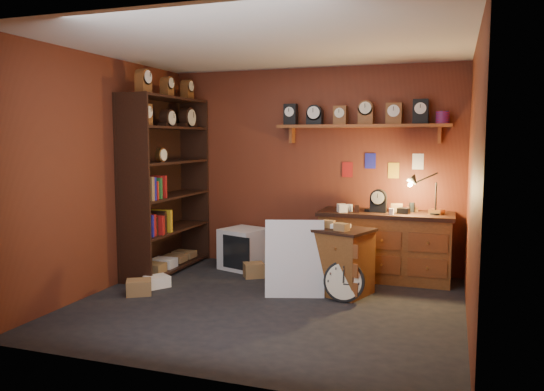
{
  "coord_description": "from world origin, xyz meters",
  "views": [
    {
      "loc": [
        1.83,
        -5.17,
        1.76
      ],
      "look_at": [
        -0.07,
        0.35,
        1.13
      ],
      "focal_mm": 35.0,
      "sensor_mm": 36.0,
      "label": 1
    }
  ],
  "objects": [
    {
      "name": "floor",
      "position": [
        0.0,
        0.0,
        0.0
      ],
      "size": [
        4.0,
        4.0,
        0.0
      ],
      "primitive_type": "plane",
      "color": "black",
      "rests_on": "ground"
    },
    {
      "name": "room_shell",
      "position": [
        0.04,
        0.11,
        1.72
      ],
      "size": [
        4.02,
        3.62,
        2.71
      ],
      "color": "maroon",
      "rests_on": "ground"
    },
    {
      "name": "shelving_unit",
      "position": [
        -1.79,
        0.98,
        1.25
      ],
      "size": [
        0.47,
        1.6,
        2.58
      ],
      "color": "black",
      "rests_on": "ground"
    },
    {
      "name": "workbench",
      "position": [
        1.05,
        1.47,
        0.47
      ],
      "size": [
        1.64,
        0.66,
        1.36
      ],
      "color": "brown",
      "rests_on": "ground"
    },
    {
      "name": "low_cabinet",
      "position": [
        0.64,
        0.67,
        0.41
      ],
      "size": [
        0.8,
        0.74,
        0.84
      ],
      "rotation": [
        0.0,
        0.0,
        -0.34
      ],
      "color": "brown",
      "rests_on": "ground"
    },
    {
      "name": "big_round_clock",
      "position": [
        0.75,
        0.39,
        0.22
      ],
      "size": [
        0.45,
        0.15,
        0.45
      ],
      "color": "black",
      "rests_on": "ground"
    },
    {
      "name": "white_panel",
      "position": [
        0.18,
        0.4,
        0.0
      ],
      "size": [
        0.68,
        0.37,
        0.87
      ],
      "primitive_type": "cube",
      "rotation": [
        -0.17,
        0.0,
        0.3
      ],
      "color": "silver",
      "rests_on": "ground"
    },
    {
      "name": "mini_fridge",
      "position": [
        -0.83,
        1.39,
        0.27
      ],
      "size": [
        0.66,
        0.68,
        0.55
      ],
      "rotation": [
        0.0,
        0.0,
        -0.32
      ],
      "color": "silver",
      "rests_on": "ground"
    },
    {
      "name": "floor_box_a",
      "position": [
        -1.5,
        -0.12,
        0.08
      ],
      "size": [
        0.35,
        0.34,
        0.17
      ],
      "primitive_type": "cube",
      "rotation": [
        0.0,
        0.0,
        0.55
      ],
      "color": "olive",
      "rests_on": "ground"
    },
    {
      "name": "floor_box_b",
      "position": [
        -1.47,
        0.21,
        0.07
      ],
      "size": [
        0.33,
        0.34,
        0.13
      ],
      "primitive_type": "cube",
      "rotation": [
        0.0,
        0.0,
        -0.58
      ],
      "color": "white",
      "rests_on": "ground"
    },
    {
      "name": "floor_box_c",
      "position": [
        -0.54,
        1.0,
        0.09
      ],
      "size": [
        0.32,
        0.31,
        0.19
      ],
      "primitive_type": "cube",
      "rotation": [
        0.0,
        0.0,
        0.57
      ],
      "color": "olive",
      "rests_on": "ground"
    }
  ]
}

